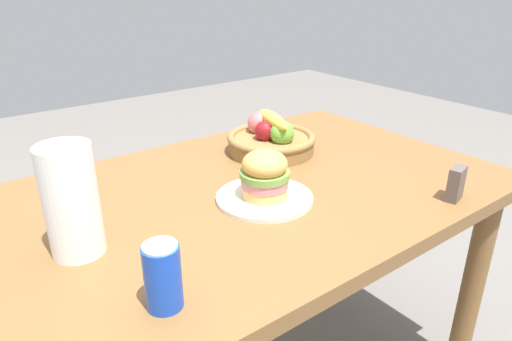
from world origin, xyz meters
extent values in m
cube|color=brown|center=(0.00, 0.00, 0.73)|extent=(1.40, 0.90, 0.04)
cylinder|color=brown|center=(0.62, -0.37, 0.35)|extent=(0.07, 0.07, 0.71)
cylinder|color=brown|center=(-0.62, 0.37, 0.35)|extent=(0.07, 0.07, 0.71)
cylinder|color=brown|center=(0.62, 0.37, 0.35)|extent=(0.07, 0.07, 0.71)
cylinder|color=silver|center=(-0.03, -0.08, 0.76)|extent=(0.25, 0.25, 0.01)
cylinder|color=#DBAD60|center=(-0.03, -0.08, 0.78)|extent=(0.12, 0.12, 0.03)
cylinder|color=#C67075|center=(-0.03, -0.08, 0.80)|extent=(0.12, 0.12, 0.02)
cylinder|color=olive|center=(-0.03, -0.08, 0.82)|extent=(0.13, 0.13, 0.02)
ellipsoid|color=#DF9F4D|center=(-0.03, -0.08, 0.85)|extent=(0.12, 0.12, 0.07)
cylinder|color=blue|center=(-0.42, -0.30, 0.81)|extent=(0.07, 0.07, 0.12)
cylinder|color=silver|center=(-0.42, -0.30, 0.87)|extent=(0.06, 0.06, 0.00)
cylinder|color=olive|center=(0.21, 0.18, 0.78)|extent=(0.28, 0.28, 0.05)
torus|color=olive|center=(0.21, 0.18, 0.80)|extent=(0.29, 0.29, 0.02)
sphere|color=red|center=(0.23, 0.19, 0.83)|extent=(0.07, 0.07, 0.07)
sphere|color=#D16066|center=(0.21, 0.25, 0.83)|extent=(0.08, 0.08, 0.08)
sphere|color=maroon|center=(0.18, 0.18, 0.83)|extent=(0.07, 0.07, 0.07)
sphere|color=#6BAD38|center=(0.21, 0.13, 0.83)|extent=(0.08, 0.08, 0.08)
ellipsoid|color=yellow|center=(0.22, 0.18, 0.86)|extent=(0.10, 0.21, 0.05)
cylinder|color=white|center=(-0.49, -0.04, 0.87)|extent=(0.11, 0.11, 0.24)
cube|color=#594C47|center=(0.37, -0.38, 0.80)|extent=(0.07, 0.04, 0.09)
camera|label=1|loc=(-0.69, -0.92, 1.29)|focal=32.16mm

